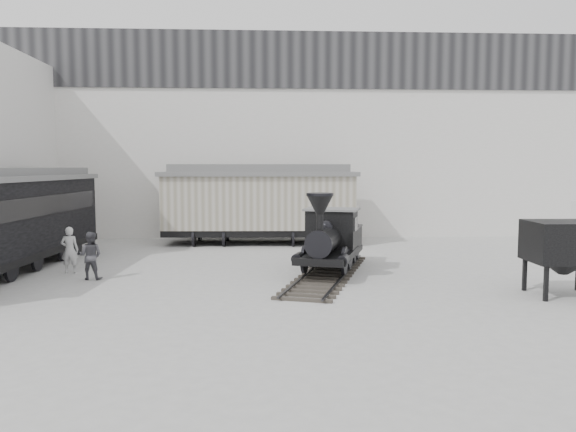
{
  "coord_description": "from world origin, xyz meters",
  "views": [
    {
      "loc": [
        -0.33,
        -16.48,
        3.84
      ],
      "look_at": [
        0.74,
        4.49,
        2.0
      ],
      "focal_mm": 35.0,
      "sensor_mm": 36.0,
      "label": 1
    }
  ],
  "objects": [
    {
      "name": "north_wall",
      "position": [
        0.0,
        14.98,
        5.55
      ],
      "size": [
        34.0,
        2.51,
        11.0
      ],
      "color": "silver",
      "rests_on": "ground"
    },
    {
      "name": "visitor_b",
      "position": [
        -6.11,
        2.78,
        0.82
      ],
      "size": [
        0.86,
        0.71,
        1.64
      ],
      "primitive_type": "imported",
      "rotation": [
        0.0,
        0.0,
        3.03
      ],
      "color": "#424147",
      "rests_on": "ground"
    },
    {
      "name": "visitor_a",
      "position": [
        -7.2,
        3.97,
        0.85
      ],
      "size": [
        0.65,
        0.45,
        1.7
      ],
      "primitive_type": "imported",
      "rotation": [
        0.0,
        0.0,
        3.22
      ],
      "color": "#B7B7B7",
      "rests_on": "ground"
    },
    {
      "name": "passenger_coach",
      "position": [
        -9.6,
        4.01,
        1.95
      ],
      "size": [
        3.61,
        13.31,
        3.52
      ],
      "rotation": [
        0.0,
        0.0,
        -0.06
      ],
      "color": "black",
      "rests_on": "ground"
    },
    {
      "name": "coal_hopper",
      "position": [
        8.71,
        -0.41,
        1.46
      ],
      "size": [
        2.1,
        1.74,
        2.23
      ],
      "rotation": [
        0.0,
        0.0,
        -0.03
      ],
      "color": "black",
      "rests_on": "ground"
    },
    {
      "name": "ground",
      "position": [
        0.0,
        0.0,
        0.0
      ],
      "size": [
        90.0,
        90.0,
        0.0
      ],
      "primitive_type": "plane",
      "color": "#9E9E9B"
    },
    {
      "name": "boxcar",
      "position": [
        -0.34,
        11.55,
        2.08
      ],
      "size": [
        9.81,
        3.38,
        3.98
      ],
      "rotation": [
        0.0,
        0.0,
        -0.04
      ],
      "color": "black",
      "rests_on": "ground"
    },
    {
      "name": "locomotive",
      "position": [
        2.23,
        3.6,
        1.07
      ],
      "size": [
        4.19,
        8.4,
        2.91
      ],
      "rotation": [
        0.0,
        0.0,
        -0.31
      ],
      "color": "#2A2721",
      "rests_on": "ground"
    }
  ]
}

